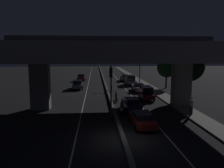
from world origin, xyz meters
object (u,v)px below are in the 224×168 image
pedestrian_on_sidewalk (192,106)px  motorcycle_blue_filtering_far (111,89)px  car_grey_sixth (125,78)px  car_dark_blue_second (131,104)px  car_grey_lead_oncoming (78,84)px  motorcycle_red_filtering_mid (116,97)px  car_dark_red_second_oncoming (81,77)px  car_grey_fifth (130,80)px  traffic_light_left_of_median (111,84)px  car_dark_red_lead (142,119)px  street_lamp (139,63)px  car_dark_red_third (146,93)px  car_white_fourth (138,87)px  motorcycle_white_filtering_near (122,108)px

pedestrian_on_sidewalk → motorcycle_blue_filtering_far: bearing=116.8°
car_grey_sixth → car_dark_blue_second: bearing=171.8°
car_grey_lead_oncoming → motorcycle_red_filtering_mid: (6.21, -11.53, -0.28)m
motorcycle_red_filtering_mid → pedestrian_on_sidewalk: 10.62m
car_dark_red_second_oncoming → car_grey_fifth: bearing=54.2°
traffic_light_left_of_median → car_dark_red_lead: (2.74, -1.67, -3.03)m
street_lamp → car_dark_red_second_oncoming: 14.95m
street_lamp → car_dark_red_second_oncoming: (-12.93, 6.45, -3.84)m
car_dark_red_third → car_grey_lead_oncoming: bearing=48.4°
street_lamp → car_white_fourth: size_ratio=1.74×
car_dark_red_third → car_grey_sixth: bearing=2.7°
car_dark_red_lead → pedestrian_on_sidewalk: pedestrian_on_sidewalk is taller
motorcycle_white_filtering_near → car_dark_red_second_oncoming: bearing=9.4°
car_dark_red_second_oncoming → street_lamp: bearing=63.9°
car_dark_red_third → car_grey_fifth: car_grey_fifth is taller
car_dark_red_lead → street_lamp: bearing=-12.1°
car_dark_blue_second → car_dark_red_second_oncoming: bearing=12.4°
pedestrian_on_sidewalk → street_lamp: bearing=92.0°
street_lamp → car_grey_sixth: (-2.17, 5.46, -3.88)m
car_dark_red_third → motorcycle_white_filtering_near: car_dark_red_third is taller
pedestrian_on_sidewalk → motorcycle_red_filtering_mid: bearing=134.6°
motorcycle_red_filtering_mid → pedestrian_on_sidewalk: size_ratio=1.00×
car_white_fourth → car_grey_lead_oncoming: (-10.97, 3.36, 0.14)m
car_dark_red_second_oncoming → motorcycle_white_filtering_near: size_ratio=2.32×
car_dark_red_second_oncoming → motorcycle_white_filtering_near: car_dark_red_second_oncoming is taller
car_dark_red_second_oncoming → car_dark_red_third: bearing=25.9°
motorcycle_red_filtering_mid → motorcycle_blue_filtering_far: bearing=-1.9°
traffic_light_left_of_median → motorcycle_white_filtering_near: 4.45m
car_grey_fifth → car_grey_sixth: car_grey_fifth is taller
traffic_light_left_of_median → car_grey_fifth: bearing=76.7°
car_dark_red_third → car_grey_sixth: 21.85m
car_dark_red_third → traffic_light_left_of_median: bearing=152.1°
motorcycle_white_filtering_near → car_dark_red_lead: bearing=-165.9°
motorcycle_red_filtering_mid → motorcycle_blue_filtering_far: size_ratio=0.91×
car_dark_blue_second → car_white_fourth: 13.70m
car_dark_blue_second → motorcycle_white_filtering_near: car_dark_blue_second is taller
street_lamp → car_white_fourth: (-1.83, -9.39, -3.93)m
street_lamp → car_white_fourth: street_lamp is taller
car_dark_red_second_oncoming → pedestrian_on_sidewalk: pedestrian_on_sidewalk is taller
car_dark_blue_second → pedestrian_on_sidewalk: bearing=-114.1°
traffic_light_left_of_median → motorcycle_blue_filtering_far: size_ratio=2.75×
car_grey_lead_oncoming → traffic_light_left_of_median: bearing=12.1°
street_lamp → car_dark_blue_second: (-5.29, -22.64, -3.87)m
motorcycle_blue_filtering_far → street_lamp: bearing=-29.5°
motorcycle_blue_filtering_far → pedestrian_on_sidewalk: 16.83m
car_dark_red_third → car_grey_fifth: 14.86m
traffic_light_left_of_median → motorcycle_white_filtering_near: bearing=63.6°
car_grey_fifth → car_grey_sixth: (-0.11, 6.99, -0.27)m
car_dark_blue_second → motorcycle_blue_filtering_far: 12.64m
car_grey_lead_oncoming → motorcycle_white_filtering_near: (6.24, -17.69, -0.29)m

